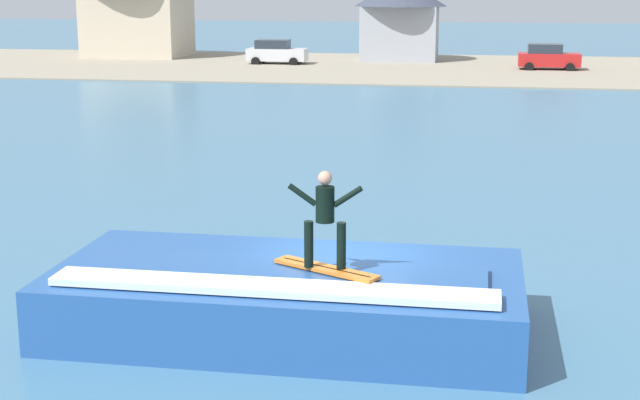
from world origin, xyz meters
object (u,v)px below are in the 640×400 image
object	(u,v)px
surfer	(325,214)
car_near_shore	(276,52)
car_far_shore	(548,57)
surfboard	(326,269)
house_with_chimney	(137,5)
wave_crest	(287,298)
house_small_cottage	(400,13)

from	to	relation	value
surfer	car_near_shore	world-z (taller)	surfer
surfer	car_far_shore	size ratio (longest dim) A/B	0.40
surfboard	car_far_shore	size ratio (longest dim) A/B	0.46
car_far_shore	house_with_chimney	size ratio (longest dim) A/B	0.44
house_with_chimney	wave_crest	bearing A→B (deg)	-67.25
car_near_shore	house_small_cottage	size ratio (longest dim) A/B	0.61
surfboard	car_near_shore	size ratio (longest dim) A/B	0.45
wave_crest	surfer	size ratio (longest dim) A/B	4.91
wave_crest	house_small_cottage	size ratio (longest dim) A/B	1.16
car_near_shore	house_small_cottage	xyz separation A→B (m)	(8.79, 4.71, 2.75)
surfer	house_small_cottage	xyz separation A→B (m)	(-4.01, 58.90, 1.39)
wave_crest	surfer	world-z (taller)	surfer
surfboard	house_with_chimney	bearing A→B (deg)	113.25
surfer	car_near_shore	size ratio (longest dim) A/B	0.38
surfer	car_far_shore	world-z (taller)	surfer
car_near_shore	car_far_shore	distance (m)	19.74
house_with_chimney	house_small_cottage	xyz separation A→B (m)	(21.43, -0.39, -0.49)
wave_crest	surfboard	world-z (taller)	surfboard
wave_crest	house_with_chimney	size ratio (longest dim) A/B	0.87
surfer	house_with_chimney	size ratio (longest dim) A/B	0.18
surfer	car_far_shore	xyz separation A→B (m)	(6.90, 52.81, -1.36)
wave_crest	house_with_chimney	world-z (taller)	house_with_chimney
surfer	house_small_cottage	distance (m)	59.05
surfer	wave_crest	bearing A→B (deg)	150.76
wave_crest	house_small_cottage	bearing A→B (deg)	93.18
surfboard	house_small_cottage	distance (m)	59.06
surfer	car_far_shore	bearing A→B (deg)	82.56
car_near_shore	car_far_shore	size ratio (longest dim) A/B	1.04
surfboard	car_far_shore	xyz separation A→B (m)	(6.88, 52.79, -0.38)
car_far_shore	house_small_cottage	distance (m)	12.79
house_small_cottage	house_with_chimney	bearing A→B (deg)	178.96
car_near_shore	house_small_cottage	world-z (taller)	house_small_cottage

